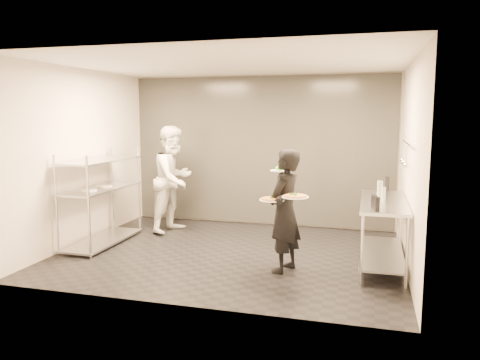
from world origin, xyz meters
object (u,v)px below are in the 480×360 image
(chef, at_px, (174,179))
(bottle_clear, at_px, (383,194))
(waiter, at_px, (285,211))
(bottle_dark, at_px, (387,184))
(pizza_plate_near, at_px, (272,199))
(pos_monitor, at_px, (375,203))
(pizza_plate_far, at_px, (295,196))
(prep_counter, at_px, (383,221))
(bottle_green, at_px, (380,190))
(pass_rack, at_px, (101,196))
(salad_plate, at_px, (280,169))

(chef, distance_m, bottle_clear, 3.70)
(waiter, xyz_separation_m, bottle_dark, (1.32, 1.37, 0.22))
(pizza_plate_near, relative_size, pos_monitor, 1.32)
(pizza_plate_far, bearing_deg, prep_counter, 37.40)
(pos_monitor, distance_m, bottle_green, 0.73)
(pass_rack, height_order, prep_counter, pass_rack)
(pizza_plate_far, bearing_deg, waiter, 124.00)
(pos_monitor, bearing_deg, pizza_plate_near, 170.96)
(chef, height_order, bottle_dark, chef)
(pizza_plate_far, relative_size, pos_monitor, 1.37)
(chef, distance_m, pizza_plate_far, 3.10)
(chef, bearing_deg, prep_counter, -92.44)
(pizza_plate_near, relative_size, salad_plate, 1.23)
(waiter, relative_size, salad_plate, 6.25)
(waiter, height_order, pos_monitor, waiter)
(prep_counter, xyz_separation_m, chef, (-3.53, 1.06, 0.31))
(pizza_plate_near, bearing_deg, bottle_green, 31.76)
(salad_plate, height_order, bottle_green, salad_plate)
(pizza_plate_far, relative_size, salad_plate, 1.28)
(pass_rack, xyz_separation_m, prep_counter, (4.33, 0.00, -0.14))
(waiter, bearing_deg, pos_monitor, 100.70)
(pass_rack, height_order, chef, chef)
(pass_rack, bearing_deg, bottle_clear, -0.93)
(waiter, distance_m, chef, 2.80)
(prep_counter, height_order, pizza_plate_far, pizza_plate_far)
(pizza_plate_far, bearing_deg, pos_monitor, 7.16)
(bottle_clear, distance_m, bottle_dark, 0.88)
(chef, bearing_deg, pass_rack, 157.38)
(chef, distance_m, pizza_plate_near, 2.84)
(pizza_plate_near, relative_size, pizza_plate_far, 0.96)
(salad_plate, bearing_deg, pizza_plate_near, -90.07)
(bottle_green, height_order, bottle_dark, bottle_green)
(pass_rack, distance_m, salad_plate, 3.02)
(pizza_plate_far, distance_m, bottle_clear, 1.31)
(chef, bearing_deg, pizza_plate_near, -116.53)
(bottle_green, height_order, bottle_clear, bottle_green)
(prep_counter, bearing_deg, bottle_dark, 85.31)
(pizza_plate_near, bearing_deg, salad_plate, 89.93)
(prep_counter, bearing_deg, waiter, -155.76)
(chef, distance_m, pos_monitor, 3.84)
(prep_counter, relative_size, pizza_plate_far, 5.40)
(prep_counter, height_order, pizza_plate_near, pizza_plate_near)
(prep_counter, distance_m, chef, 3.70)
(waiter, bearing_deg, bottle_green, 133.75)
(pizza_plate_near, relative_size, bottle_dark, 1.43)
(pizza_plate_far, bearing_deg, bottle_green, 39.58)
(pass_rack, distance_m, pizza_plate_near, 3.07)
(pass_rack, distance_m, pos_monitor, 4.28)
(bottle_clear, bearing_deg, bottle_green, 115.71)
(pizza_plate_far, height_order, bottle_clear, bottle_clear)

